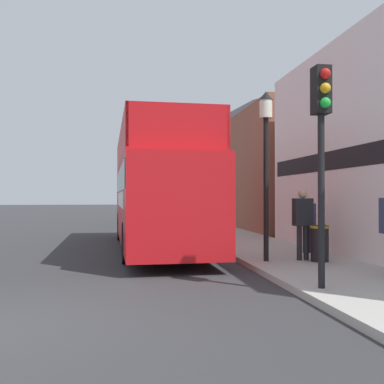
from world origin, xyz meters
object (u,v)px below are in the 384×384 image
at_px(traffic_signal, 322,126).
at_px(litter_bin, 320,242).
at_px(pedestrian_third, 307,218).
at_px(lamp_post_third, 180,166).
at_px(parked_car_ahead_of_bus, 158,218).
at_px(lamp_post_second, 203,160).
at_px(tour_bus, 156,195).
at_px(lamp_post_nearest, 266,143).
at_px(pedestrian_second, 303,217).

distance_m(traffic_signal, litter_bin, 4.17).
height_order(pedestrian_third, lamp_post_third, lamp_post_third).
distance_m(parked_car_ahead_of_bus, lamp_post_third, 4.91).
bearing_deg(lamp_post_third, litter_bin, -85.64).
distance_m(parked_car_ahead_of_bus, pedestrian_third, 12.15).
bearing_deg(pedestrian_third, lamp_post_second, 104.52).
bearing_deg(lamp_post_second, tour_bus, -120.83).
relative_size(traffic_signal, lamp_post_third, 0.77).
bearing_deg(litter_bin, lamp_post_nearest, 167.93).
bearing_deg(pedestrian_second, lamp_post_second, 97.16).
distance_m(traffic_signal, lamp_post_third, 19.95).
xyz_separation_m(lamp_post_second, lamp_post_third, (0.09, 8.28, 0.27)).
distance_m(tour_bus, parked_car_ahead_of_bus, 8.85).
bearing_deg(pedestrian_third, litter_bin, -103.68).
xyz_separation_m(pedestrian_second, traffic_signal, (-1.07, -3.37, 1.79)).
distance_m(parked_car_ahead_of_bus, lamp_post_nearest, 13.40).
bearing_deg(lamp_post_third, traffic_signal, -90.35).
height_order(tour_bus, parked_car_ahead_of_bus, tour_bus).
relative_size(lamp_post_nearest, litter_bin, 4.74).
bearing_deg(lamp_post_nearest, pedestrian_third, 39.27).
relative_size(tour_bus, parked_car_ahead_of_bus, 2.42).
bearing_deg(pedestrian_second, tour_bus, 128.13).
xyz_separation_m(traffic_signal, lamp_post_nearest, (0.10, 3.38, 0.10)).
bearing_deg(pedestrian_third, parked_car_ahead_of_bus, 106.11).
bearing_deg(parked_car_ahead_of_bus, pedestrian_second, -81.17).
relative_size(lamp_post_third, litter_bin, 5.68).
height_order(tour_bus, pedestrian_third, tour_bus).
height_order(pedestrian_third, traffic_signal, traffic_signal).
distance_m(pedestrian_second, lamp_post_second, 8.62).
height_order(lamp_post_nearest, litter_bin, lamp_post_nearest).
xyz_separation_m(lamp_post_nearest, lamp_post_third, (0.02, 16.56, 0.52)).
relative_size(pedestrian_second, lamp_post_third, 0.35).
distance_m(pedestrian_second, lamp_post_third, 16.76).
height_order(traffic_signal, lamp_post_second, lamp_post_second).
relative_size(parked_car_ahead_of_bus, traffic_signal, 1.13).
height_order(pedestrian_third, lamp_post_second, lamp_post_second).
bearing_deg(traffic_signal, parked_car_ahead_of_bus, 95.41).
height_order(parked_car_ahead_of_bus, pedestrian_second, pedestrian_second).
distance_m(lamp_post_nearest, lamp_post_third, 16.56).
bearing_deg(litter_bin, parked_car_ahead_of_bus, 102.51).
distance_m(pedestrian_third, lamp_post_third, 15.46).
bearing_deg(traffic_signal, tour_bus, 106.82).
xyz_separation_m(tour_bus, pedestrian_second, (3.40, -4.33, -0.56)).
bearing_deg(parked_car_ahead_of_bus, lamp_post_nearest, -85.30).
xyz_separation_m(traffic_signal, lamp_post_third, (0.12, 19.94, 0.62)).
relative_size(parked_car_ahead_of_bus, lamp_post_third, 0.87).
relative_size(parked_car_ahead_of_bus, pedestrian_second, 2.46).
distance_m(tour_bus, lamp_post_third, 12.61).
bearing_deg(lamp_post_nearest, lamp_post_third, 89.93).
bearing_deg(pedestrian_third, lamp_post_nearest, -140.73).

